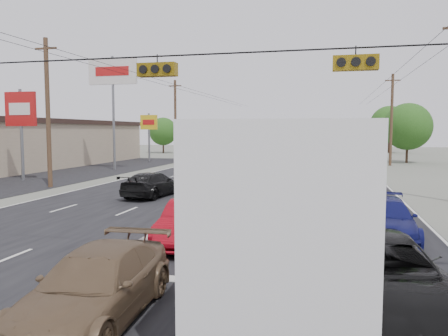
{
  "coord_description": "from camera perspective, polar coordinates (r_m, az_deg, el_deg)",
  "views": [
    {
      "loc": [
        5.94,
        -10.9,
        3.86
      ],
      "look_at": [
        1.41,
        7.86,
        2.2
      ],
      "focal_mm": 35.0,
      "sensor_mm": 36.0,
      "label": 1
    }
  ],
  "objects": [
    {
      "name": "ground",
      "position": [
        13.0,
        -14.66,
        -12.51
      ],
      "size": [
        200.0,
        200.0,
        0.0
      ],
      "primitive_type": "plane",
      "color": "#606356",
      "rests_on": "ground"
    },
    {
      "name": "road_surface",
      "position": [
        41.51,
        5.29,
        -0.45
      ],
      "size": [
        20.0,
        160.0,
        0.02
      ],
      "primitive_type": "cube",
      "color": "black",
      "rests_on": "ground"
    },
    {
      "name": "center_median",
      "position": [
        41.5,
        5.29,
        -0.31
      ],
      "size": [
        0.5,
        160.0,
        0.2
      ],
      "primitive_type": "cube",
      "color": "gray",
      "rests_on": "ground"
    },
    {
      "name": "parking_lot",
      "position": [
        42.78,
        -18.92,
        -0.53
      ],
      "size": [
        10.0,
        42.0,
        0.02
      ],
      "primitive_type": "cube",
      "color": "black",
      "rests_on": "ground"
    },
    {
      "name": "utility_pole_left_b",
      "position": [
        31.82,
        -22.01,
        6.8
      ],
      "size": [
        1.6,
        0.3,
        10.0
      ],
      "color": "#422D1E",
      "rests_on": "ground"
    },
    {
      "name": "utility_pole_left_c",
      "position": [
        54.15,
        -6.37,
        6.2
      ],
      "size": [
        1.6,
        0.3,
        10.0
      ],
      "color": "#422D1E",
      "rests_on": "ground"
    },
    {
      "name": "utility_pole_right_c",
      "position": [
        51.34,
        21.04,
        5.98
      ],
      "size": [
        1.6,
        0.3,
        10.0
      ],
      "color": "#422D1E",
      "rests_on": "ground"
    },
    {
      "name": "traffic_signals",
      "position": [
        11.92,
        -9.16,
        12.74
      ],
      "size": [
        25.0,
        0.3,
        0.54
      ],
      "color": "black",
      "rests_on": "ground"
    },
    {
      "name": "pole_sign_mid",
      "position": [
        36.92,
        -25.01,
        6.4
      ],
      "size": [
        2.6,
        0.25,
        7.0
      ],
      "color": "slate",
      "rests_on": "ground"
    },
    {
      "name": "pole_sign_billboard",
      "position": [
        44.23,
        -14.33,
        11.26
      ],
      "size": [
        5.0,
        0.25,
        11.0
      ],
      "color": "slate",
      "rests_on": "ground"
    },
    {
      "name": "pole_sign_far",
      "position": [
        55.43,
        -9.78,
        5.4
      ],
      "size": [
        2.2,
        0.25,
        6.0
      ],
      "color": "slate",
      "rests_on": "ground"
    },
    {
      "name": "tree_left_far",
      "position": [
        76.21,
        -7.96,
        4.75
      ],
      "size": [
        4.8,
        4.8,
        6.12
      ],
      "color": "#382619",
      "rests_on": "ground"
    },
    {
      "name": "tree_right_mid",
      "position": [
        56.64,
        22.88,
        5.01
      ],
      "size": [
        5.6,
        5.6,
        7.14
      ],
      "color": "#382619",
      "rests_on": "ground"
    },
    {
      "name": "tree_right_far",
      "position": [
        81.53,
        20.76,
        5.36
      ],
      "size": [
        6.4,
        6.4,
        8.16
      ],
      "color": "#382619",
      "rests_on": "ground"
    },
    {
      "name": "box_truck",
      "position": [
        9.47,
        8.16,
        -6.09
      ],
      "size": [
        3.14,
        8.04,
        4.01
      ],
      "rotation": [
        0.0,
        0.0,
        0.05
      ],
      "color": "black",
      "rests_on": "ground"
    },
    {
      "name": "tan_sedan",
      "position": [
        9.51,
        -16.38,
        -14.64
      ],
      "size": [
        2.23,
        4.97,
        1.41
      ],
      "primitive_type": "imported",
      "rotation": [
        0.0,
        0.0,
        0.05
      ],
      "color": "brown",
      "rests_on": "ground"
    },
    {
      "name": "red_sedan",
      "position": [
        15.02,
        -4.35,
        -7.11
      ],
      "size": [
        1.81,
        4.53,
        1.47
      ],
      "primitive_type": "imported",
      "rotation": [
        0.0,
        0.0,
        0.06
      ],
      "color": "maroon",
      "rests_on": "ground"
    },
    {
      "name": "black_suv",
      "position": [
        10.02,
        19.51,
        -13.09
      ],
      "size": [
        3.37,
        6.1,
        1.62
      ],
      "primitive_type": "imported",
      "rotation": [
        0.0,
        0.0,
        0.12
      ],
      "color": "black",
      "rests_on": "ground"
    },
    {
      "name": "queue_car_a",
      "position": [
        23.28,
        2.21,
        -3.03
      ],
      "size": [
        1.88,
        3.92,
        1.29
      ],
      "primitive_type": "imported",
      "rotation": [
        0.0,
        0.0,
        0.1
      ],
      "color": "black",
      "rests_on": "ground"
    },
    {
      "name": "queue_car_b",
      "position": [
        17.48,
        5.36,
        -5.5
      ],
      "size": [
        1.84,
        4.4,
        1.41
      ],
      "primitive_type": "imported",
      "rotation": [
        0.0,
        0.0,
        -0.08
      ],
      "color": "silver",
      "rests_on": "ground"
    },
    {
      "name": "queue_car_c",
      "position": [
        25.38,
        12.08,
        -2.22
      ],
      "size": [
        2.99,
        5.64,
        1.51
      ],
      "primitive_type": "imported",
      "rotation": [
        0.0,
        0.0,
        0.09
      ],
      "color": "#B8BAC0",
      "rests_on": "ground"
    },
    {
      "name": "queue_car_d",
      "position": [
        16.57,
        20.28,
        -6.34
      ],
      "size": [
        2.12,
        4.95,
        1.42
      ],
      "primitive_type": "imported",
      "rotation": [
        0.0,
        0.0,
        -0.03
      ],
      "color": "#111459",
      "rests_on": "ground"
    },
    {
      "name": "queue_car_e",
      "position": [
        23.27,
        16.09,
        -3.07
      ],
      "size": [
        2.22,
        4.33,
        1.41
      ],
      "primitive_type": "imported",
      "rotation": [
        0.0,
        0.0,
        0.14
      ],
      "color": "maroon",
      "rests_on": "ground"
    },
    {
      "name": "oncoming_near",
      "position": [
        25.84,
        -9.31,
        -2.15
      ],
      "size": [
        2.5,
        5.08,
        1.42
      ],
      "primitive_type": "imported",
      "rotation": [
        0.0,
        0.0,
        3.04
      ],
      "color": "black",
      "rests_on": "ground"
    },
    {
      "name": "oncoming_far",
      "position": [
        34.77,
        1.34,
        -0.41
      ],
      "size": [
        2.42,
        4.7,
        1.27
      ],
      "primitive_type": "imported",
      "rotation": [
        0.0,
        0.0,
        3.21
      ],
      "color": "#929599",
      "rests_on": "ground"
    }
  ]
}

